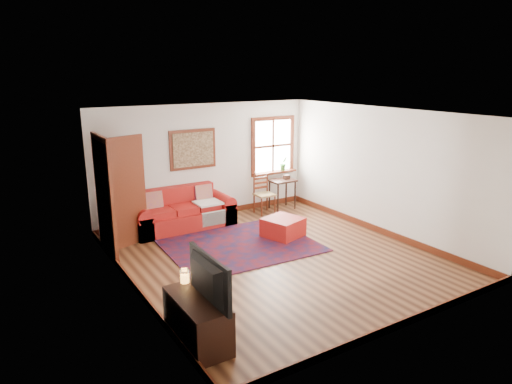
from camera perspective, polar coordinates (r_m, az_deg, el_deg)
ground at (r=8.09m, az=2.46°, el=-8.11°), size 5.50×5.50×0.00m
room_envelope at (r=7.61m, az=2.54°, el=3.45°), size 5.04×5.54×2.52m
window at (r=10.85m, az=2.31°, el=5.07°), size 1.18×0.20×1.38m
doorway at (r=8.44m, az=-17.01°, el=-0.11°), size 0.89×1.08×2.14m
framed_artwork at (r=9.82m, az=-7.88°, el=5.31°), size 1.05×0.07×0.85m
persian_rug at (r=8.59m, az=-1.98°, el=-6.63°), size 2.77×2.26×0.02m
red_leather_sofa at (r=9.60m, az=-9.24°, el=-2.81°), size 2.10×0.87×0.82m
red_ottoman at (r=8.98m, az=3.39°, el=-4.44°), size 0.83×0.83×0.38m
side_table at (r=10.69m, az=3.32°, el=0.90°), size 0.59×0.44×0.70m
ladder_back_chair at (r=10.39m, az=0.92°, el=-0.08°), size 0.42×0.40×0.88m
media_cabinet at (r=5.68m, az=-7.35°, el=-15.62°), size 0.47×1.04×0.57m
television at (r=5.33m, az=-6.82°, el=-10.84°), size 0.13×0.99×0.57m
candle_hurricane at (r=5.90m, az=-8.90°, el=-10.41°), size 0.12×0.12×0.18m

